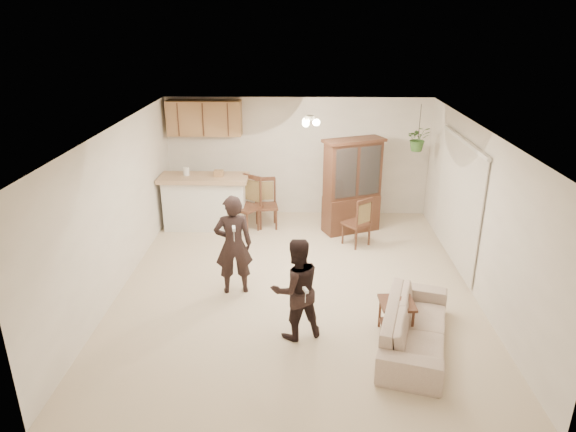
{
  "coord_description": "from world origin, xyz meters",
  "views": [
    {
      "loc": [
        0.06,
        -7.3,
        4.01
      ],
      "look_at": [
        -0.13,
        0.4,
        1.02
      ],
      "focal_mm": 32.0,
      "sensor_mm": 36.0,
      "label": 1
    }
  ],
  "objects_px": {
    "adult": "(233,238)",
    "china_hutch": "(352,187)",
    "child": "(296,291)",
    "chair_bar": "(266,214)",
    "sofa": "(416,321)",
    "chair_hutch_right": "(356,231)",
    "chair_hutch_left": "(246,216)",
    "side_table": "(396,317)"
  },
  "relations": [
    {
      "from": "child",
      "to": "chair_bar",
      "type": "height_order",
      "value": "child"
    },
    {
      "from": "china_hutch",
      "to": "chair_hutch_left",
      "type": "bearing_deg",
      "value": 158.43
    },
    {
      "from": "side_table",
      "to": "chair_hutch_right",
      "type": "height_order",
      "value": "chair_hutch_right"
    },
    {
      "from": "child",
      "to": "chair_hutch_right",
      "type": "relative_size",
      "value": 1.42
    },
    {
      "from": "chair_bar",
      "to": "china_hutch",
      "type": "bearing_deg",
      "value": -12.71
    },
    {
      "from": "child",
      "to": "chair_hutch_left",
      "type": "distance_m",
      "value": 3.78
    },
    {
      "from": "sofa",
      "to": "chair_hutch_right",
      "type": "relative_size",
      "value": 1.97
    },
    {
      "from": "china_hutch",
      "to": "chair_hutch_left",
      "type": "height_order",
      "value": "china_hutch"
    },
    {
      "from": "sofa",
      "to": "chair_hutch_left",
      "type": "height_order",
      "value": "chair_hutch_left"
    },
    {
      "from": "child",
      "to": "side_table",
      "type": "height_order",
      "value": "child"
    },
    {
      "from": "child",
      "to": "chair_bar",
      "type": "relative_size",
      "value": 1.35
    },
    {
      "from": "adult",
      "to": "child",
      "type": "distance_m",
      "value": 1.54
    },
    {
      "from": "china_hutch",
      "to": "chair_hutch_left",
      "type": "relative_size",
      "value": 1.68
    },
    {
      "from": "china_hutch",
      "to": "chair_hutch_right",
      "type": "distance_m",
      "value": 0.95
    },
    {
      "from": "china_hutch",
      "to": "sofa",
      "type": "bearing_deg",
      "value": -106.45
    },
    {
      "from": "chair_hutch_right",
      "to": "chair_hutch_left",
      "type": "bearing_deg",
      "value": -55.96
    },
    {
      "from": "adult",
      "to": "side_table",
      "type": "xyz_separation_m",
      "value": [
        2.3,
        -1.11,
        -0.64
      ]
    },
    {
      "from": "chair_hutch_left",
      "to": "china_hutch",
      "type": "bearing_deg",
      "value": 36.94
    },
    {
      "from": "chair_bar",
      "to": "chair_hutch_left",
      "type": "relative_size",
      "value": 0.9
    },
    {
      "from": "chair_hutch_left",
      "to": "chair_hutch_right",
      "type": "distance_m",
      "value": 2.22
    },
    {
      "from": "china_hutch",
      "to": "chair_hutch_right",
      "type": "height_order",
      "value": "china_hutch"
    },
    {
      "from": "sofa",
      "to": "chair_bar",
      "type": "distance_m",
      "value": 4.57
    },
    {
      "from": "sofa",
      "to": "chair_bar",
      "type": "relative_size",
      "value": 1.87
    },
    {
      "from": "sofa",
      "to": "child",
      "type": "bearing_deg",
      "value": 98.6
    },
    {
      "from": "adult",
      "to": "side_table",
      "type": "height_order",
      "value": "adult"
    },
    {
      "from": "sofa",
      "to": "china_hutch",
      "type": "relative_size",
      "value": 1.01
    },
    {
      "from": "side_table",
      "to": "chair_bar",
      "type": "height_order",
      "value": "chair_bar"
    },
    {
      "from": "china_hutch",
      "to": "side_table",
      "type": "height_order",
      "value": "china_hutch"
    },
    {
      "from": "chair_hutch_left",
      "to": "chair_hutch_right",
      "type": "height_order",
      "value": "chair_hutch_left"
    },
    {
      "from": "chair_hutch_right",
      "to": "child",
      "type": "bearing_deg",
      "value": 30.13
    },
    {
      "from": "chair_hutch_right",
      "to": "adult",
      "type": "bearing_deg",
      "value": 1.75
    },
    {
      "from": "adult",
      "to": "chair_hutch_left",
      "type": "xyz_separation_m",
      "value": [
        -0.07,
        2.44,
        -0.59
      ]
    },
    {
      "from": "child",
      "to": "chair_bar",
      "type": "distance_m",
      "value": 3.9
    },
    {
      "from": "adult",
      "to": "china_hutch",
      "type": "distance_m",
      "value": 3.22
    },
    {
      "from": "chair_bar",
      "to": "chair_hutch_left",
      "type": "bearing_deg",
      "value": -160.15
    },
    {
      "from": "child",
      "to": "chair_bar",
      "type": "xyz_separation_m",
      "value": [
        -0.64,
        3.83,
        -0.39
      ]
    },
    {
      "from": "chair_hutch_left",
      "to": "chair_hutch_right",
      "type": "relative_size",
      "value": 1.17
    },
    {
      "from": "side_table",
      "to": "sofa",
      "type": "bearing_deg",
      "value": -51.25
    },
    {
      "from": "child",
      "to": "chair_hutch_right",
      "type": "distance_m",
      "value": 3.22
    },
    {
      "from": "sofa",
      "to": "adult",
      "type": "height_order",
      "value": "adult"
    },
    {
      "from": "chair_hutch_right",
      "to": "chair_bar",
      "type": "bearing_deg",
      "value": -65.24
    },
    {
      "from": "side_table",
      "to": "chair_bar",
      "type": "bearing_deg",
      "value": 117.79
    }
  ]
}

